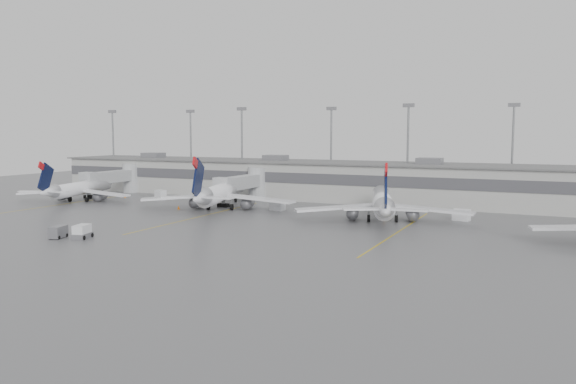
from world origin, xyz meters
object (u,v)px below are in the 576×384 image
at_px(jet_mid_right, 383,202).
at_px(jet_far_left, 79,188).
at_px(jet_mid_left, 221,192).
at_px(baggage_tug, 82,233).

bearing_deg(jet_mid_right, jet_far_left, 163.83).
distance_m(jet_mid_left, baggage_tug, 33.28).
bearing_deg(jet_mid_right, baggage_tug, -153.18).
relative_size(jet_mid_left, baggage_tug, 9.67).
bearing_deg(baggage_tug, jet_far_left, 120.99).
height_order(jet_mid_left, jet_mid_right, jet_mid_left).
relative_size(jet_far_left, baggage_tug, 8.33).
bearing_deg(baggage_tug, jet_mid_right, 29.07).
xyz_separation_m(jet_mid_left, baggage_tug, (-1.68, -33.14, -2.58)).
relative_size(jet_far_left, jet_mid_left, 0.86).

